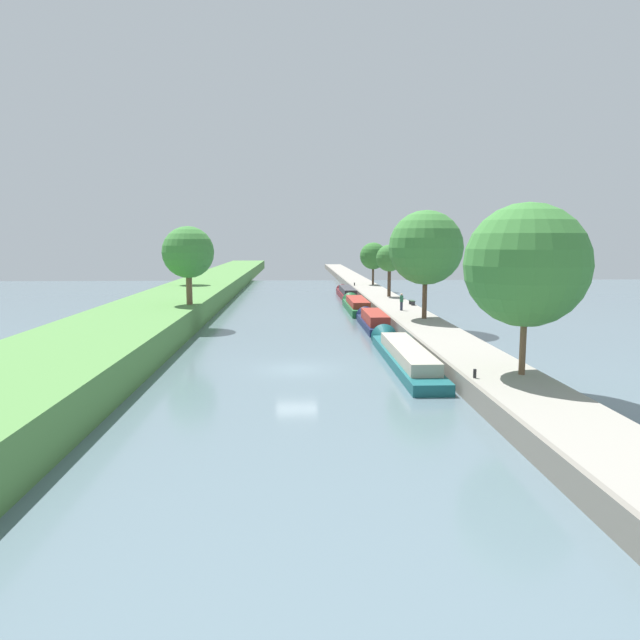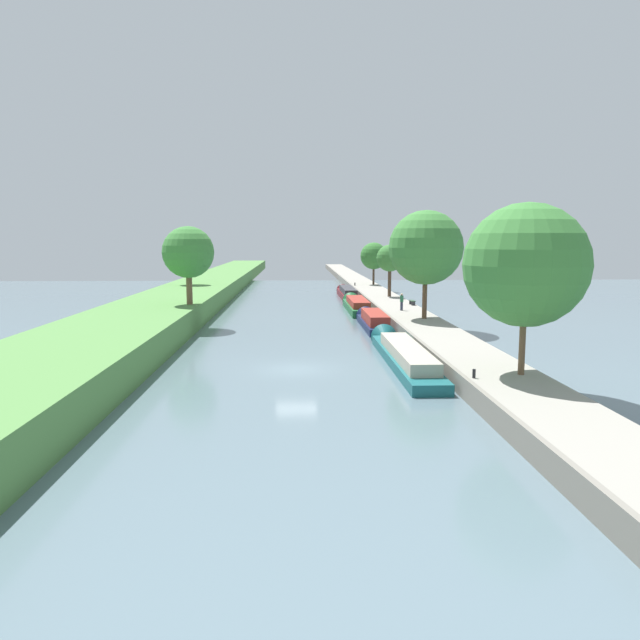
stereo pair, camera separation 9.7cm
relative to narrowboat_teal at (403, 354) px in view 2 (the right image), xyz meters
name	(u,v)px [view 2 (the right image)]	position (x,y,z in m)	size (l,w,h in m)	color
ground_plane	(296,369)	(-6.85, -1.84, -0.55)	(160.00, 160.00, 0.00)	slate
left_grassy_bank	(83,354)	(-19.62, -1.84, 0.52)	(8.56, 260.00, 2.13)	#518442
right_towpath	(468,359)	(3.71, -1.84, -0.02)	(4.17, 260.00, 1.06)	gray
stone_quay	(432,359)	(1.51, -1.84, 0.01)	(0.25, 260.00, 1.11)	gray
narrowboat_teal	(403,354)	(0.00, 0.00, 0.00)	(2.14, 16.93, 2.05)	#195B60
narrowboat_navy	(373,321)	(0.09, 15.60, 0.05)	(2.02, 11.39, 2.15)	#141E42
narrowboat_green	(356,305)	(-0.10, 28.54, 0.04)	(2.19, 13.87, 2.11)	#1E6033
narrowboat_maroon	(347,293)	(0.12, 43.28, 0.07)	(1.92, 15.71, 2.04)	maroon
tree_rightbank_near	(526,265)	(4.55, -8.27, 6.05)	(6.17, 6.17, 8.63)	brown
tree_rightbank_midnear	(426,248)	(4.27, 13.38, 6.62)	(6.36, 6.36, 9.30)	brown
tree_rightbank_midfar	(390,259)	(4.37, 33.45, 5.07)	(3.21, 3.21, 6.21)	#4C3828
tree_rightbank_far	(374,256)	(4.95, 52.68, 4.85)	(4.06, 4.06, 6.38)	#4C3828
tree_leftbank_downstream	(187,253)	(-20.62, 39.19, 5.56)	(3.82, 3.82, 5.91)	brown
tree_leftbank_upstream	(188,252)	(-16.31, 15.67, 6.18)	(4.55, 4.55, 6.90)	brown
person_walking	(402,301)	(3.36, 19.38, 1.38)	(0.34, 0.34, 1.66)	#282D42
mooring_bollard_near	(474,374)	(1.93, -8.95, 0.73)	(0.16, 0.16, 0.45)	black
mooring_bollard_far	(355,284)	(1.93, 50.73, 0.73)	(0.16, 0.16, 0.45)	black
park_bench	(412,302)	(5.35, 24.26, 0.86)	(0.44, 1.50, 0.47)	#333338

